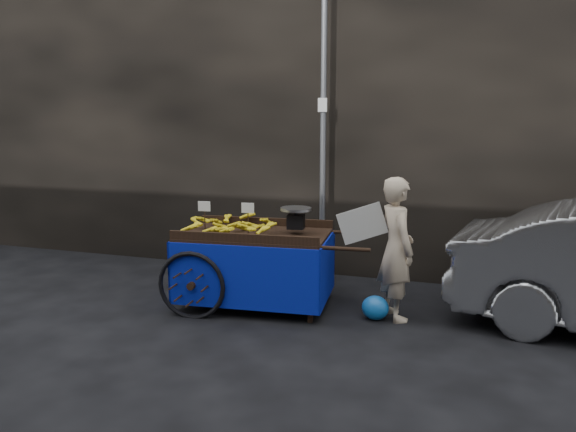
% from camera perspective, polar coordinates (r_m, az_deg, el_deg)
% --- Properties ---
extents(ground, '(80.00, 80.00, 0.00)m').
position_cam_1_polar(ground, '(6.81, -1.86, -9.22)').
color(ground, black).
rests_on(ground, ground).
extents(building_wall, '(13.50, 2.00, 5.00)m').
position_cam_1_polar(building_wall, '(8.83, 6.38, 11.66)').
color(building_wall, black).
rests_on(building_wall, ground).
extents(street_pole, '(0.12, 0.10, 4.00)m').
position_cam_1_polar(street_pole, '(7.58, 3.59, 8.22)').
color(street_pole, slate).
rests_on(street_pole, ground).
extents(banana_cart, '(2.47, 1.33, 1.29)m').
position_cam_1_polar(banana_cart, '(6.70, -3.79, -2.47)').
color(banana_cart, black).
rests_on(banana_cart, ground).
extents(vendor, '(0.98, 0.70, 1.61)m').
position_cam_1_polar(vendor, '(6.36, 10.92, -3.26)').
color(vendor, '#C1AC8F').
rests_on(vendor, ground).
extents(plastic_bag, '(0.31, 0.25, 0.28)m').
position_cam_1_polar(plastic_bag, '(6.44, 8.85, -9.20)').
color(plastic_bag, blue).
rests_on(plastic_bag, ground).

